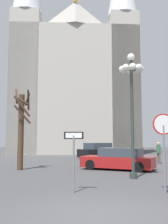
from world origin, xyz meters
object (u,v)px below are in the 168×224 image
Objects in this scene: cathedral at (75,83)px; bare_tree at (21,127)px; stop_sign at (164,137)px; pedestrian_walking at (159,151)px; street_lamp at (132,87)px; parked_car_far_red at (118,159)px; parked_car_near_black at (99,151)px; one_way_arrow_sign at (74,152)px.

cathedral is 6.13× the size of bare_tree.
stop_sign is 1.67× the size of pedestrian_walking.
street_lamp is 5.40m from parked_car_far_red.
cathedral is at bearing 100.64° from stop_sign.
parked_car_near_black is at bearing 95.72° from street_lamp.
one_way_arrow_sign is at bearing -107.87° from parked_car_far_red.
parked_car_far_red is at bearing 2.91° from bare_tree.
cathedral is 15.10m from parked_car_near_black.
parked_car_near_black is at bearing 85.67° from one_way_arrow_sign.
cathedral is at bearing 100.73° from street_lamp.
parked_car_near_black is at bearing 95.83° from parked_car_far_red.
bare_tree is at bearing -177.09° from parked_car_far_red.
stop_sign is at bearing -102.97° from pedestrian_walking.
cathedral reaches higher than one_way_arrow_sign.
bare_tree reaches higher than pedestrian_walking.
cathedral is 25.97m from street_lamp.
one_way_arrow_sign is 0.35× the size of street_lamp.
one_way_arrow_sign is 5.34m from street_lamp.
parked_car_near_black is (1.30, 17.13, -0.70)m from one_way_arrow_sign.
parked_car_near_black is 0.94× the size of parked_car_far_red.
cathedral is at bearing 115.08° from pedestrian_walking.
street_lamp reaches higher than parked_car_far_red.
parked_car_far_red is (-0.96, 7.17, -1.35)m from stop_sign.
one_way_arrow_sign is 0.48× the size of parked_car_near_black.
parked_car_near_black is at bearing 63.22° from bare_tree.
parked_car_far_red is 5.52m from pedestrian_walking.
stop_sign is at bearing -43.73° from bare_tree.
bare_tree is (-3.89, 6.86, 1.26)m from one_way_arrow_sign.
bare_tree is at bearing 152.41° from street_lamp.
street_lamp reaches higher than stop_sign.
stop_sign is at bearing -79.36° from cathedral.
bare_tree is at bearing -155.28° from pedestrian_walking.
stop_sign is 11.69m from pedestrian_walking.
stop_sign reaches higher than pedestrian_walking.
pedestrian_walking is at bearing -51.49° from parked_car_near_black.
bare_tree is (-1.85, -21.45, -7.63)m from cathedral.
parked_car_near_black is at bearing 96.59° from stop_sign.
street_lamp is at bearing -84.56° from parked_car_far_red.
parked_car_far_red is (-0.36, 3.74, -3.88)m from street_lamp.
pedestrian_walking is at bearing 62.61° from one_way_arrow_sign.
one_way_arrow_sign is 7.58m from parked_car_far_red.
one_way_arrow_sign is 7.99m from bare_tree.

